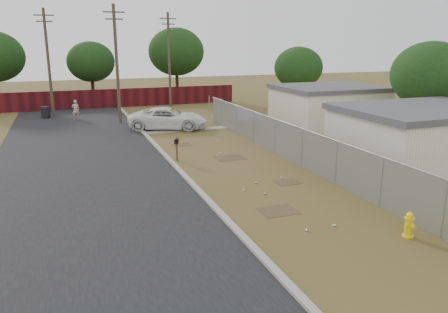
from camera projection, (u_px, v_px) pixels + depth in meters
name	position (u px, v px, depth m)	size (l,w,h in m)	color
ground	(246.00, 173.00, 21.44)	(120.00, 120.00, 0.00)	brown
street	(92.00, 148.00, 26.47)	(15.10, 60.00, 0.12)	black
chainlink_fence	(293.00, 148.00, 23.22)	(0.10, 27.06, 2.02)	gray
privacy_fence	(86.00, 99.00, 41.87)	(30.00, 0.12, 1.80)	#4B1014
utility_poles	(114.00, 60.00, 37.76)	(12.60, 8.24, 9.00)	#4C4133
houses	(370.00, 120.00, 27.14)	(9.30, 17.24, 3.10)	white
horizon_trees	(158.00, 59.00, 41.91)	(33.32, 31.94, 7.78)	#2F2315
fire_hydrant	(409.00, 225.00, 14.31)	(0.44, 0.45, 0.91)	yellow
mailbox	(177.00, 143.00, 23.43)	(0.35, 0.54, 1.25)	brown
pickup_truck	(168.00, 118.00, 32.15)	(2.62, 5.68, 1.58)	white
pedestrian	(76.00, 110.00, 36.00)	(0.59, 0.39, 1.63)	tan
trash_bin	(46.00, 112.00, 36.80)	(0.80, 0.86, 0.96)	black
scattered_litter	(267.00, 189.00, 19.01)	(2.47, 11.25, 0.07)	silver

